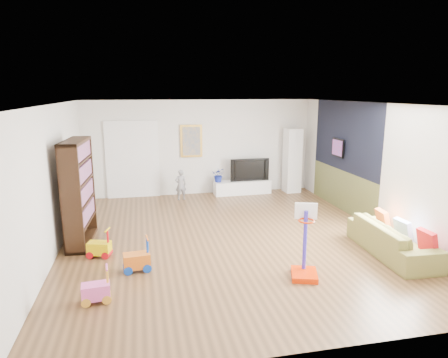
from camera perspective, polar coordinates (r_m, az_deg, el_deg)
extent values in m
cube|color=brown|center=(8.23, 0.58, -8.43)|extent=(6.50, 7.50, 0.00)
cube|color=white|center=(7.70, 0.63, 10.70)|extent=(6.50, 7.50, 0.00)
cube|color=silver|center=(11.49, -3.46, 4.50)|extent=(6.50, 0.00, 2.70)
cube|color=silver|center=(4.41, 11.35, -8.88)|extent=(6.50, 0.00, 2.70)
cube|color=silver|center=(7.84, -23.28, -0.25)|extent=(0.00, 7.50, 2.70)
cube|color=silver|center=(9.12, 20.98, 1.61)|extent=(0.00, 7.50, 2.70)
cube|color=black|center=(10.23, 16.90, 5.83)|extent=(0.01, 3.20, 1.70)
cube|color=brown|center=(10.46, 16.44, -1.53)|extent=(0.01, 3.20, 1.00)
cube|color=white|center=(11.38, -12.92, 2.60)|extent=(1.45, 0.06, 2.10)
cube|color=gold|center=(11.39, -4.69, 5.43)|extent=(0.62, 0.06, 0.92)
cube|color=#7F3F8C|center=(10.41, 15.96, 4.33)|extent=(0.04, 0.56, 0.46)
cube|color=white|center=(11.64, 2.62, -1.19)|extent=(1.67, 0.48, 0.39)
cube|color=white|center=(11.90, 9.72, 2.62)|extent=(0.46, 0.46, 1.88)
cube|color=black|center=(8.23, -20.06, -1.79)|extent=(0.45, 1.41, 2.04)
imported|color=olive|center=(7.98, 22.95, -7.91)|extent=(0.87, 2.04, 0.59)
cube|color=red|center=(6.51, 11.59, -8.83)|extent=(0.55, 0.61, 1.20)
cube|color=#DBBB02|center=(7.60, -17.43, -8.73)|extent=(0.45, 0.34, 0.53)
cube|color=orange|center=(6.87, -12.39, -10.54)|extent=(0.45, 0.31, 0.57)
cube|color=#F15DBD|center=(6.09, -17.88, -14.25)|extent=(0.41, 0.28, 0.52)
imported|color=gray|center=(10.99, -6.21, -0.83)|extent=(0.34, 0.25, 0.85)
imported|color=black|center=(11.64, 3.56, 1.43)|extent=(1.14, 0.16, 0.66)
imported|color=navy|center=(11.40, -0.76, 0.60)|extent=(0.45, 0.41, 0.41)
cube|color=#B2151A|center=(7.61, 27.06, -7.93)|extent=(0.11, 0.39, 0.38)
cube|color=white|center=(8.02, 24.22, -6.63)|extent=(0.12, 0.39, 0.38)
cube|color=#C25020|center=(8.49, 21.74, -5.39)|extent=(0.14, 0.39, 0.38)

